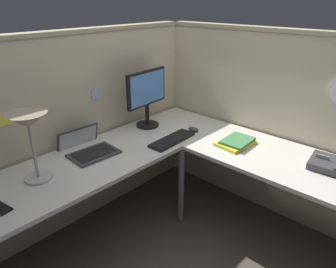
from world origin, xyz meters
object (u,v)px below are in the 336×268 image
at_px(monitor, 147,94).
at_px(computer_mouse, 193,129).
at_px(keyboard, 172,140).
at_px(office_phone, 327,165).
at_px(laptop, 87,148).
at_px(cell_phone, 0,208).
at_px(desk_lamp_dome, 29,126).
at_px(book_stack, 236,142).

height_order(monitor, computer_mouse, monitor).
relative_size(keyboard, office_phone, 1.99).
height_order(laptop, cell_phone, laptop).
bearing_deg(office_phone, laptop, 123.09).
relative_size(desk_lamp_dome, office_phone, 2.05).
xyz_separation_m(laptop, desk_lamp_dome, (-0.44, -0.11, 0.34)).
distance_m(cell_phone, office_phone, 2.03).
xyz_separation_m(office_phone, book_stack, (-0.08, 0.65, -0.02)).
bearing_deg(computer_mouse, keyboard, -179.81).
relative_size(computer_mouse, cell_phone, 0.72).
relative_size(monitor, keyboard, 1.16).
xyz_separation_m(laptop, office_phone, (0.93, -1.42, 0.01)).
bearing_deg(monitor, cell_phone, -169.06).
bearing_deg(keyboard, monitor, 73.99).
xyz_separation_m(desk_lamp_dome, book_stack, (1.29, -0.66, -0.34)).
xyz_separation_m(laptop, cell_phone, (-0.73, -0.25, -0.02)).
bearing_deg(computer_mouse, monitor, 116.00).
bearing_deg(keyboard, office_phone, -73.52).
bearing_deg(monitor, office_phone, -79.21).
xyz_separation_m(cell_phone, office_phone, (1.66, -1.18, 0.03)).
height_order(laptop, book_stack, laptop).
relative_size(laptop, computer_mouse, 3.84).
distance_m(desk_lamp_dome, book_stack, 1.49).
bearing_deg(office_phone, keyboard, 108.96).
height_order(monitor, cell_phone, monitor).
distance_m(desk_lamp_dome, office_phone, 1.92).
bearing_deg(office_phone, cell_phone, 144.69).
bearing_deg(laptop, cell_phone, -161.19).
bearing_deg(computer_mouse, laptop, 156.82).
height_order(computer_mouse, office_phone, office_phone).
relative_size(computer_mouse, office_phone, 0.48).
height_order(keyboard, desk_lamp_dome, desk_lamp_dome).
bearing_deg(laptop, office_phone, -56.91).
height_order(office_phone, book_stack, office_phone).
relative_size(computer_mouse, desk_lamp_dome, 0.23).
xyz_separation_m(monitor, book_stack, (0.20, -0.79, -0.27)).
xyz_separation_m(monitor, keyboard, (-0.09, -0.38, -0.28)).
xyz_separation_m(monitor, laptop, (-0.65, -0.02, -0.27)).
bearing_deg(cell_phone, book_stack, -27.99).
bearing_deg(computer_mouse, cell_phone, 176.01).
bearing_deg(desk_lamp_dome, office_phone, -43.83).
xyz_separation_m(computer_mouse, cell_phone, (-1.57, 0.11, -0.01)).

